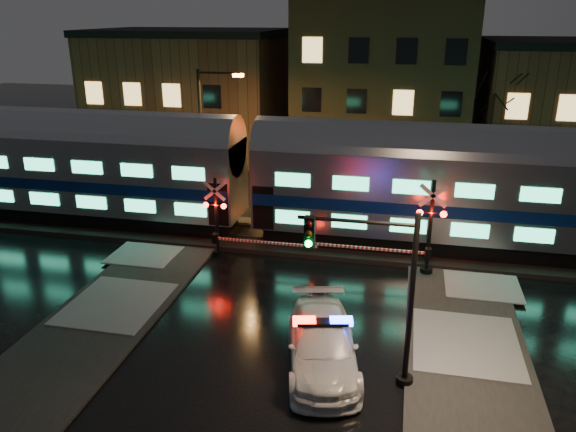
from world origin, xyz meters
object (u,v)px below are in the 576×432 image
(traffic_light, at_px, (381,296))
(police_car, at_px, (322,344))
(streetlight, at_px, (206,130))
(crossing_signal_left, at_px, (224,226))
(crossing_signal_right, at_px, (421,237))

(traffic_light, bearing_deg, police_car, 155.56)
(police_car, bearing_deg, streetlight, 109.65)
(crossing_signal_left, bearing_deg, traffic_light, -46.69)
(traffic_light, relative_size, streetlight, 0.71)
(crossing_signal_right, xyz_separation_m, crossing_signal_left, (-8.73, -0.01, -0.22))
(traffic_light, bearing_deg, crossing_signal_left, 124.22)
(crossing_signal_right, relative_size, crossing_signal_left, 1.13)
(police_car, distance_m, streetlight, 17.09)
(crossing_signal_right, distance_m, crossing_signal_left, 8.73)
(traffic_light, bearing_deg, crossing_signal_right, 71.72)
(crossing_signal_right, bearing_deg, crossing_signal_left, -179.92)
(crossing_signal_right, height_order, crossing_signal_left, crossing_signal_right)
(crossing_signal_right, distance_m, streetlight, 13.92)
(crossing_signal_left, distance_m, traffic_light, 10.95)
(crossing_signal_left, xyz_separation_m, traffic_light, (7.45, -7.90, 1.41))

